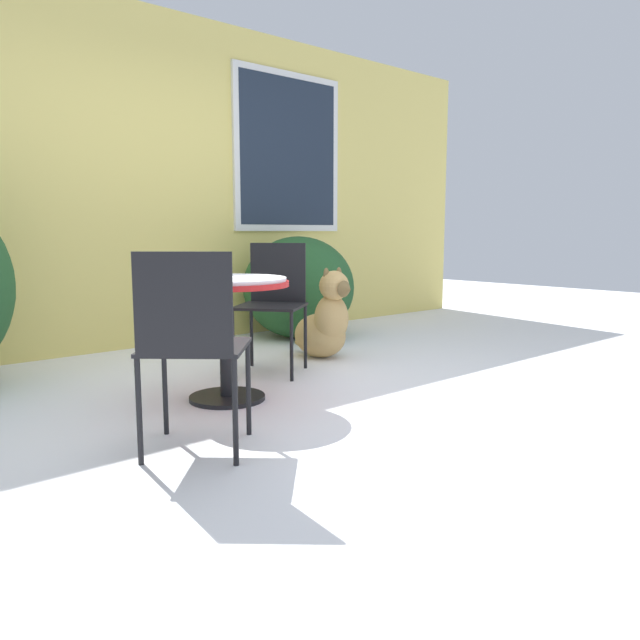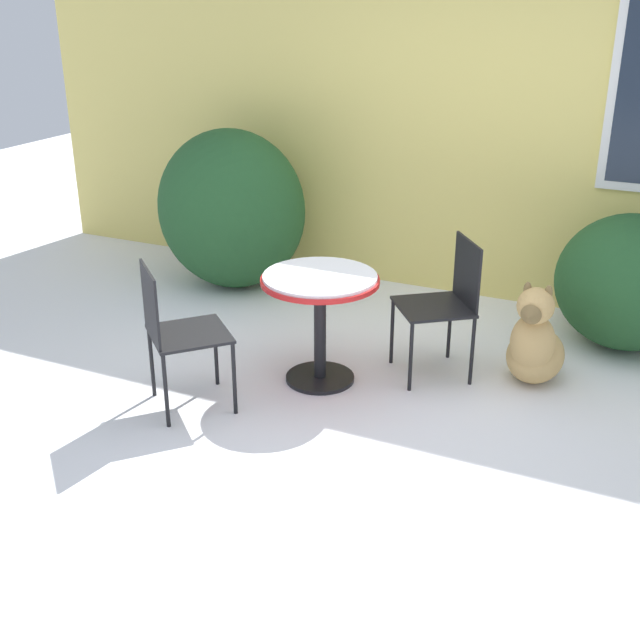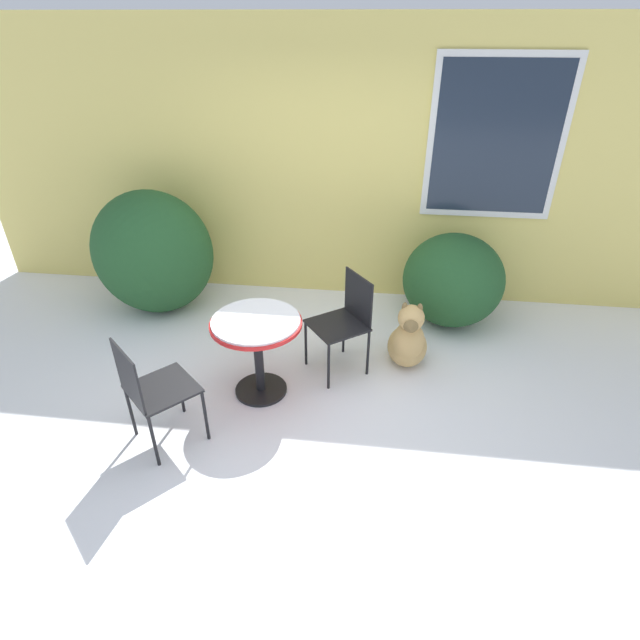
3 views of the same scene
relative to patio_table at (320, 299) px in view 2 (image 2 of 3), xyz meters
name	(u,v)px [view 2 (image 2 of 3)]	position (x,y,z in m)	size (l,w,h in m)	color
ground_plane	(371,415)	(0.47, -0.28, -0.56)	(16.00, 16.00, 0.00)	white
house_wall	(497,118)	(0.56, 1.91, 0.86)	(8.00, 0.10, 2.78)	#E5D16B
shrub_left	(231,209)	(-1.39, 1.27, 0.09)	(1.24, 1.04, 1.29)	#235128
shrub_middle	(630,282)	(1.68, 1.39, -0.09)	(1.00, 1.03, 0.93)	#235128
patio_table	(320,299)	(0.00, 0.00, 0.00)	(0.73, 0.73, 0.71)	black
patio_chair_near_table	(445,300)	(0.67, 0.43, -0.05)	(0.61, 0.61, 0.89)	black
patio_chair_far_side	(176,329)	(-0.60, -0.67, -0.05)	(0.62, 0.62, 0.89)	black
dog	(535,345)	(1.23, 0.52, -0.29)	(0.37, 0.67, 0.70)	tan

